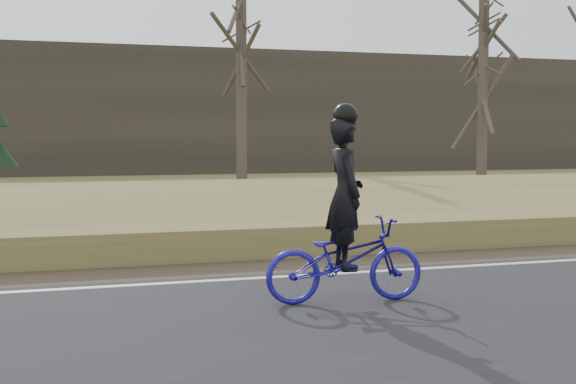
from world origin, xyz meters
name	(u,v)px	position (x,y,z in m)	size (l,w,h in m)	color
ground	(285,285)	(0.00, 0.00, 0.00)	(120.00, 120.00, 0.00)	olive
road	(368,329)	(0.00, -2.50, 0.03)	(120.00, 6.00, 0.06)	black
edge_line	(280,277)	(0.00, 0.20, 0.07)	(120.00, 0.12, 0.01)	silver
shoulder	(258,268)	(0.00, 1.20, 0.02)	(120.00, 1.60, 0.04)	#473A2B
embankment	(210,229)	(0.00, 4.20, 0.22)	(120.00, 5.00, 0.44)	olive
ballast	(172,210)	(0.00, 8.00, 0.23)	(120.00, 3.00, 0.45)	slate
railroad	(172,196)	(0.00, 8.00, 0.53)	(120.00, 2.40, 0.29)	black
treeline_backdrop	(91,111)	(0.00, 30.00, 3.00)	(120.00, 4.00, 6.00)	#383328
cyclist	(345,240)	(0.20, -1.43, 0.72)	(1.75, 0.73, 2.10)	#1D1591
bare_tree_center	(241,77)	(3.89, 16.76, 3.78)	(0.36, 0.36, 7.56)	#4B4337
bare_tree_right	(483,92)	(11.73, 14.59, 3.28)	(0.36, 0.36, 6.57)	#4B4337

